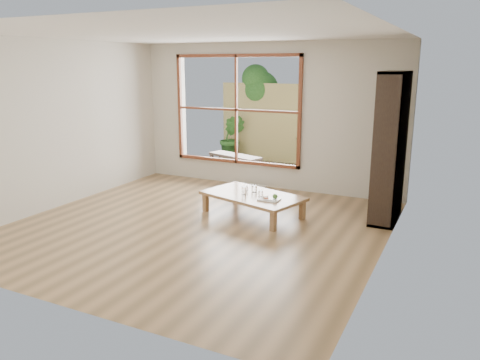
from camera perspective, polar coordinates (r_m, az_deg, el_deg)
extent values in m
plane|color=#A98254|center=(6.65, -5.10, -5.61)|extent=(5.00, 5.00, 0.00)
cube|color=#AE8054|center=(7.01, 1.56, -1.94)|extent=(1.66, 1.21, 0.05)
cube|color=#AE8054|center=(7.26, -4.21, -2.75)|extent=(0.09, 0.09, 0.28)
cube|color=#AE8054|center=(7.73, -0.53, -1.67)|extent=(0.09, 0.09, 0.28)
cube|color=#AE8054|center=(6.41, 4.08, -5.06)|extent=(0.09, 0.09, 0.28)
cube|color=#AE8054|center=(6.93, 7.60, -3.66)|extent=(0.09, 0.09, 0.28)
cube|color=beige|center=(8.40, 0.99, -1.11)|extent=(0.54, 0.54, 0.08)
cube|color=#32251B|center=(7.00, 17.83, 3.78)|extent=(0.34, 0.96, 2.13)
cylinder|color=silver|center=(6.97, 0.49, -1.31)|extent=(0.07, 0.07, 0.12)
cylinder|color=silver|center=(6.88, 2.53, -1.69)|extent=(0.06, 0.06, 0.09)
cylinder|color=silver|center=(7.12, 1.74, -1.08)|extent=(0.08, 0.08, 0.10)
cylinder|color=silver|center=(7.20, 0.71, -1.01)|extent=(0.06, 0.06, 0.08)
cube|color=white|center=(6.72, 3.59, -2.39)|extent=(0.30, 0.22, 0.02)
sphere|color=#4B7930|center=(6.72, 4.31, -2.00)|extent=(0.07, 0.07, 0.07)
cube|color=#D15B31|center=(6.69, 3.20, -2.27)|extent=(0.05, 0.04, 0.03)
cube|color=beige|center=(6.77, 3.12, -2.09)|extent=(0.06, 0.05, 0.02)
cylinder|color=silver|center=(6.65, 3.63, -2.43)|extent=(0.17, 0.02, 0.01)
cube|color=#352F26|center=(9.97, 2.51, 1.07)|extent=(2.80, 2.00, 0.05)
cube|color=#32251B|center=(9.63, -0.61, 2.95)|extent=(1.26, 0.71, 0.05)
cube|color=#32251B|center=(9.97, -3.48, 2.18)|extent=(0.08, 0.08, 0.33)
cube|color=#32251B|center=(10.15, -2.34, 2.41)|extent=(0.08, 0.08, 0.33)
cube|color=#32251B|center=(9.19, 1.31, 1.19)|extent=(0.08, 0.08, 0.33)
cube|color=#32251B|center=(9.39, 2.44, 1.45)|extent=(0.08, 0.08, 0.33)
cube|color=tan|center=(10.72, 4.71, 6.83)|extent=(2.80, 0.06, 1.80)
imported|color=#336926|center=(10.33, 8.91, 3.94)|extent=(0.93, 0.86, 0.86)
imported|color=#336926|center=(10.90, -0.98, 5.16)|extent=(0.67, 0.58, 1.06)
cylinder|color=#4C3D2D|center=(11.28, 1.93, 6.71)|extent=(0.14, 0.14, 1.60)
sphere|color=#336926|center=(11.15, 2.54, 11.01)|extent=(0.84, 0.84, 0.84)
sphere|color=#336926|center=(11.35, 1.43, 10.06)|extent=(0.70, 0.70, 0.70)
sphere|color=#336926|center=(11.09, 1.91, 12.29)|extent=(0.64, 0.64, 0.64)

